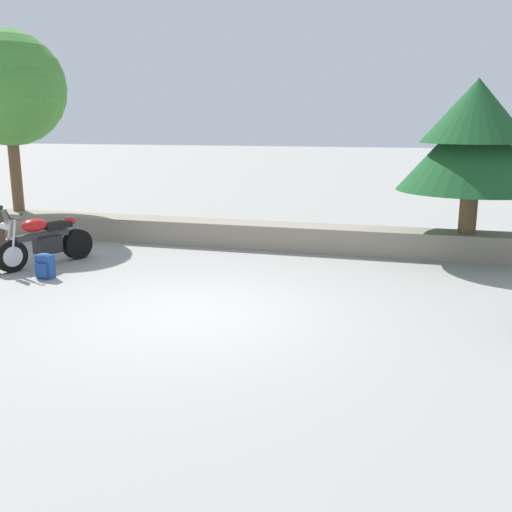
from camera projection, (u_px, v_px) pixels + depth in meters
ground_plane at (192, 313)px, 8.59m from camera, size 120.00×120.00×0.00m
stone_wall at (270, 236)px, 13.04m from camera, size 36.00×0.80×0.55m
motorcycle_red_near_left at (44, 241)px, 11.37m from camera, size 1.07×1.94×1.18m
rider_backpack at (45, 265)px, 10.46m from camera, size 0.31×0.27×0.47m
leafy_tree_far_left at (10, 91)px, 14.09m from camera, size 2.95×2.81×4.45m
pine_tree_mid_left at (474, 138)px, 11.45m from camera, size 2.96×2.96×3.07m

